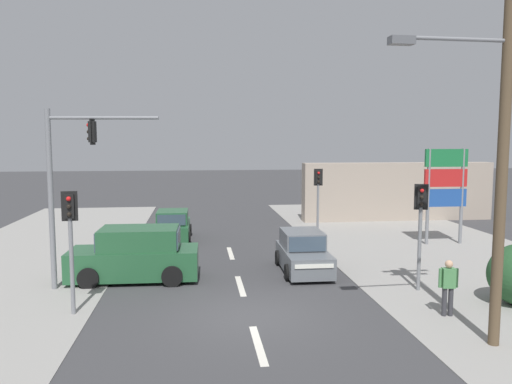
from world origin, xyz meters
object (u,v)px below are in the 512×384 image
Objects in this scene: pedestal_signal_right_kerb at (420,219)px; shopping_plaza_sign at (446,182)px; traffic_signal_mast at (66,175)px; pedestal_signal_far_median at (318,192)px; hatchback_receding_far at (303,253)px; utility_pole_foreground_right at (499,122)px; pedestal_signal_left_kerb at (70,232)px; suv_kerbside_parked at (136,256)px; pedestrian_at_kerb at (448,285)px; hatchback_oncoming_mid at (173,226)px.

pedestal_signal_right_kerb is 8.31m from shopping_plaza_sign.
pedestal_signal_far_median is at bearing 35.76° from traffic_signal_mast.
utility_pole_foreground_right is at bearing -67.62° from hatchback_receding_far.
traffic_signal_mast is 1.69× the size of pedestal_signal_far_median.
pedestal_signal_left_kerb is 0.78× the size of suv_kerbside_parked.
traffic_signal_mast is 12.27m from pedestrian_at_kerb.
hatchback_oncoming_mid is (3.04, 7.97, -3.13)m from traffic_signal_mast.
traffic_signal_mast is 1.69× the size of pedestal_signal_right_kerb.
pedestrian_at_kerb is at bearing 90.05° from utility_pole_foreground_right.
hatchback_receding_far is 1.00× the size of hatchback_oncoming_mid.
suv_kerbside_parked is at bearing 143.25° from utility_pole_foreground_right.
traffic_signal_mast is at bearing 160.59° from pedestrian_at_kerb.
hatchback_receding_far is (-2.06, -6.07, -1.71)m from pedestal_signal_far_median.
hatchback_oncoming_mid is (-8.47, 9.51, -1.71)m from pedestal_signal_right_kerb.
utility_pole_foreground_right reaches higher than pedestal_signal_far_median.
pedestal_signal_right_kerb is 0.78× the size of suv_kerbside_parked.
hatchback_oncoming_mid is (0.98, 7.09, -0.18)m from suv_kerbside_parked.
pedestal_signal_left_kerb is at bearing -74.87° from traffic_signal_mast.
shopping_plaza_sign is at bearing 18.13° from suv_kerbside_parked.
hatchback_oncoming_mid is (-7.25, 0.56, -1.71)m from pedestal_signal_far_median.
suv_kerbside_parked is at bearing -141.57° from pedestal_signal_far_median.
hatchback_receding_far is (-3.28, 2.88, -1.71)m from pedestal_signal_right_kerb.
shopping_plaza_sign reaches higher than hatchback_oncoming_mid.
suv_kerbside_parked is at bearing 152.24° from pedestrian_at_kerb.
pedestal_signal_left_kerb is 0.77× the size of shopping_plaza_sign.
shopping_plaza_sign is 1.26× the size of hatchback_receding_far.
utility_pole_foreground_right is 2.83× the size of pedestal_signal_right_kerb.
pedestal_signal_far_median is 0.78× the size of suv_kerbside_parked.
pedestal_signal_right_kerb is 4.69m from hatchback_receding_far.
pedestal_signal_right_kerb is at bearing -82.26° from pedestal_signal_far_median.
pedestal_signal_far_median is 10.63m from suv_kerbside_parked.
pedestal_signal_right_kerb reaches higher than hatchback_oncoming_mid.
hatchback_receding_far is at bearing 112.38° from utility_pole_foreground_right.
utility_pole_foreground_right reaches higher than hatchback_receding_far.
suv_kerbside_parked is at bearing -161.87° from shopping_plaza_sign.
suv_kerbside_parked is (2.05, 0.88, -2.95)m from traffic_signal_mast.
hatchback_receding_far is at bearing 138.65° from pedestal_signal_right_kerb.
hatchback_receding_far is 8.42m from hatchback_oncoming_mid.
suv_kerbside_parked is at bearing 165.67° from pedestal_signal_right_kerb.
shopping_plaza_sign reaches higher than hatchback_receding_far.
utility_pole_foreground_right is at bearing -85.91° from pedestal_signal_far_median.
pedestal_signal_right_kerb is at bearing 83.90° from pedestrian_at_kerb.
pedestal_signal_right_kerb is 2.18× the size of pedestrian_at_kerb.
shopping_plaza_sign is (15.99, 5.44, -0.85)m from traffic_signal_mast.
utility_pole_foreground_right is 4.91m from pedestrian_at_kerb.
pedestal_signal_far_median is (-0.96, 13.40, -2.98)m from utility_pole_foreground_right.
shopping_plaza_sign is 1.26× the size of hatchback_oncoming_mid.
pedestal_signal_left_kerb reaches higher than pedestrian_at_kerb.
pedestal_signal_left_kerb is at bearing -133.94° from pedestal_signal_far_median.
traffic_signal_mast reaches higher than suv_kerbside_parked.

